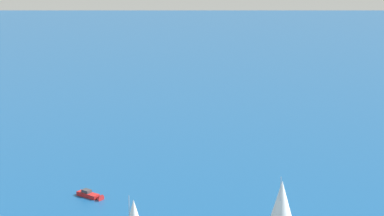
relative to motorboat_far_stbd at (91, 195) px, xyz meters
name	(u,v)px	position (x,y,z in m)	size (l,w,h in m)	color
motorboat_far_stbd	(91,195)	(0.00, 0.00, 0.00)	(4.38, 8.03, 2.26)	#B21E1E
sailboat_inshore	(282,202)	(-26.61, 40.33, 4.71)	(9.17, 6.80, 11.66)	black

